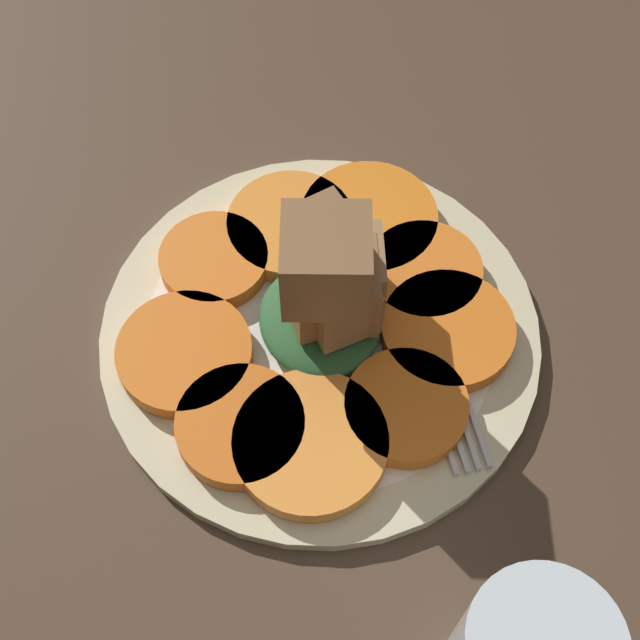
# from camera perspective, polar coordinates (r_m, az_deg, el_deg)

# --- Properties ---
(table_slab) EXTENTS (1.20, 1.20, 0.02)m
(table_slab) POSITION_cam_1_polar(r_m,az_deg,el_deg) (0.58, 0.00, -1.56)
(table_slab) COLOR #4C3828
(table_slab) RESTS_ON ground
(plate) EXTENTS (0.28, 0.28, 0.01)m
(plate) POSITION_cam_1_polar(r_m,az_deg,el_deg) (0.57, 0.00, -0.81)
(plate) COLOR beige
(plate) RESTS_ON table_slab
(carrot_slice_0) EXTENTS (0.08, 0.08, 0.01)m
(carrot_slice_0) POSITION_cam_1_polar(r_m,az_deg,el_deg) (0.53, -5.12, -6.76)
(carrot_slice_0) COLOR orange
(carrot_slice_0) RESTS_ON plate
(carrot_slice_1) EXTENTS (0.09, 0.09, 0.01)m
(carrot_slice_1) POSITION_cam_1_polar(r_m,az_deg,el_deg) (0.52, -0.62, -7.90)
(carrot_slice_1) COLOR orange
(carrot_slice_1) RESTS_ON plate
(carrot_slice_2) EXTENTS (0.07, 0.07, 0.01)m
(carrot_slice_2) POSITION_cam_1_polar(r_m,az_deg,el_deg) (0.53, 5.53, -5.58)
(carrot_slice_2) COLOR orange
(carrot_slice_2) RESTS_ON plate
(carrot_slice_3) EXTENTS (0.08, 0.08, 0.01)m
(carrot_slice_3) POSITION_cam_1_polar(r_m,az_deg,el_deg) (0.56, 8.17, -0.68)
(carrot_slice_3) COLOR orange
(carrot_slice_3) RESTS_ON plate
(carrot_slice_4) EXTENTS (0.07, 0.07, 0.01)m
(carrot_slice_4) POSITION_cam_1_polar(r_m,az_deg,el_deg) (0.58, 6.69, 3.04)
(carrot_slice_4) COLOR orange
(carrot_slice_4) RESTS_ON plate
(carrot_slice_5) EXTENTS (0.09, 0.09, 0.01)m
(carrot_slice_5) POSITION_cam_1_polar(r_m,az_deg,el_deg) (0.60, 3.16, 6.42)
(carrot_slice_5) COLOR orange
(carrot_slice_5) RESTS_ON plate
(carrot_slice_6) EXTENTS (0.08, 0.08, 0.01)m
(carrot_slice_6) POSITION_cam_1_polar(r_m,az_deg,el_deg) (0.60, -2.10, 6.00)
(carrot_slice_6) COLOR orange
(carrot_slice_6) RESTS_ON plate
(carrot_slice_7) EXTENTS (0.07, 0.07, 0.01)m
(carrot_slice_7) POSITION_cam_1_polar(r_m,az_deg,el_deg) (0.58, -6.80, 3.80)
(carrot_slice_7) COLOR orange
(carrot_slice_7) RESTS_ON plate
(carrot_slice_8) EXTENTS (0.08, 0.08, 0.01)m
(carrot_slice_8) POSITION_cam_1_polar(r_m,az_deg,el_deg) (0.55, -8.63, -2.27)
(carrot_slice_8) COLOR orange
(carrot_slice_8) RESTS_ON plate
(center_pile) EXTENTS (0.08, 0.08, 0.12)m
(center_pile) POSITION_cam_1_polar(r_m,az_deg,el_deg) (0.52, 0.67, 2.11)
(center_pile) COLOR #2D6033
(center_pile) RESTS_ON plate
(fork) EXTENTS (0.19, 0.02, 0.00)m
(fork) POSITION_cam_1_polar(r_m,az_deg,el_deg) (0.56, 6.94, -1.05)
(fork) COLOR silver
(fork) RESTS_ON plate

